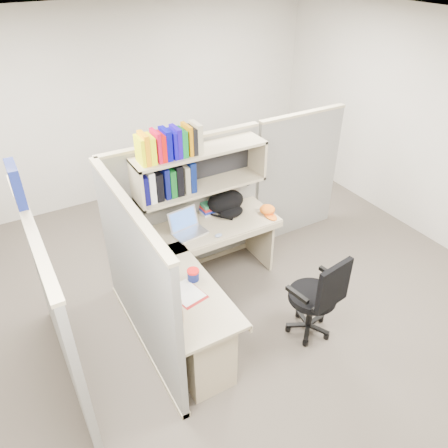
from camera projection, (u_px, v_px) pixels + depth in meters
ground at (226, 312)px, 4.62m from camera, size 6.00×6.00×0.00m
room_shell at (227, 174)px, 3.72m from camera, size 6.00×6.00×6.00m
cubicle at (171, 230)px, 4.29m from camera, size 3.79×1.84×1.95m
desk at (204, 312)px, 4.00m from camera, size 1.74×1.75×0.73m
laptop at (189, 224)px, 4.48m from camera, size 0.38×0.38×0.24m
backpack at (228, 204)px, 4.81m from camera, size 0.52×0.46×0.25m
orange_cap at (267, 209)px, 4.86m from camera, size 0.20×0.22×0.09m
snack_canister at (193, 275)px, 3.91m from camera, size 0.11×0.11×0.11m
tissue_box at (175, 308)px, 3.49m from camera, size 0.16×0.16×0.20m
mouse at (218, 235)px, 4.49m from camera, size 0.10×0.08×0.03m
paper_cup at (190, 220)px, 4.68m from camera, size 0.08×0.08×0.09m
book_stack at (207, 207)px, 4.89m from camera, size 0.18×0.24×0.11m
loose_paper at (186, 292)px, 3.79m from camera, size 0.28×0.33×0.00m
task_chair at (314, 308)px, 4.18m from camera, size 0.53×0.49×0.97m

